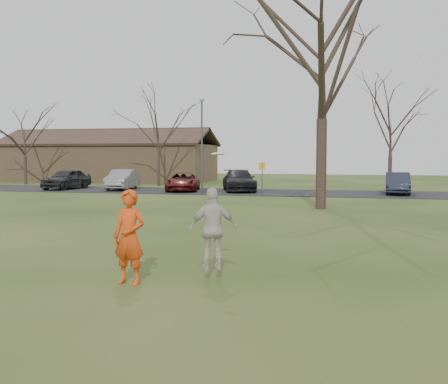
# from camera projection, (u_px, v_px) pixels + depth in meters

# --- Properties ---
(ground) EXTENTS (120.00, 120.00, 0.00)m
(ground) POSITION_uv_depth(u_px,v_px,m) (178.00, 278.00, 10.92)
(ground) COLOR #1E380F
(ground) RESTS_ON ground
(parking_strip) EXTENTS (62.00, 6.50, 0.04)m
(parking_strip) POSITION_uv_depth(u_px,v_px,m) (299.00, 193.00, 35.14)
(parking_strip) COLOR black
(parking_strip) RESTS_ON ground
(player_defender) EXTENTS (0.74, 0.54, 1.86)m
(player_defender) POSITION_uv_depth(u_px,v_px,m) (129.00, 237.00, 10.33)
(player_defender) COLOR #D84211
(player_defender) RESTS_ON ground
(car_0) EXTENTS (2.16, 4.52, 1.49)m
(car_0) POSITION_uv_depth(u_px,v_px,m) (67.00, 179.00, 38.76)
(car_0) COLOR #262728
(car_0) RESTS_ON parking_strip
(car_1) EXTENTS (2.11, 4.53, 1.44)m
(car_1) POSITION_uv_depth(u_px,v_px,m) (122.00, 180.00, 38.12)
(car_1) COLOR gray
(car_1) RESTS_ON parking_strip
(car_2) EXTENTS (3.08, 4.94, 1.28)m
(car_2) POSITION_uv_depth(u_px,v_px,m) (183.00, 182.00, 36.69)
(car_2) COLOR #581514
(car_2) RESTS_ON parking_strip
(car_3) EXTENTS (3.50, 5.47, 1.48)m
(car_3) POSITION_uv_depth(u_px,v_px,m) (239.00, 180.00, 36.55)
(car_3) COLOR black
(car_3) RESTS_ON parking_strip
(car_5) EXTENTS (1.65, 4.26, 1.38)m
(car_5) POSITION_uv_depth(u_px,v_px,m) (398.00, 183.00, 33.76)
(car_5) COLOR #272A3B
(car_5) RESTS_ON parking_strip
(catching_play) EXTENTS (1.05, 0.77, 2.35)m
(catching_play) POSITION_uv_depth(u_px,v_px,m) (213.00, 229.00, 10.58)
(catching_play) COLOR beige
(catching_play) RESTS_ON ground
(building) EXTENTS (20.60, 8.50, 5.14)m
(building) POSITION_uv_depth(u_px,v_px,m) (110.00, 161.00, 52.36)
(building) COLOR #8C6D4C
(building) RESTS_ON ground
(lamp_post) EXTENTS (0.34, 0.34, 6.27)m
(lamp_post) POSITION_uv_depth(u_px,v_px,m) (202.00, 132.00, 33.87)
(lamp_post) COLOR #47474C
(lamp_post) RESTS_ON ground
(sign_yellow) EXTENTS (0.35, 0.35, 2.08)m
(sign_yellow) POSITION_uv_depth(u_px,v_px,m) (262.00, 172.00, 32.61)
(sign_yellow) COLOR #47474C
(sign_yellow) RESTS_ON ground
(big_tree) EXTENTS (9.00, 9.00, 14.00)m
(big_tree) POSITION_uv_depth(u_px,v_px,m) (323.00, 58.00, 24.49)
(big_tree) COLOR #352821
(big_tree) RESTS_ON ground
(small_tree_row) EXTENTS (55.00, 5.90, 8.50)m
(small_tree_row) POSITION_uv_depth(u_px,v_px,m) (367.00, 136.00, 38.73)
(small_tree_row) COLOR #352821
(small_tree_row) RESTS_ON ground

